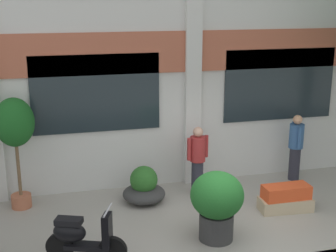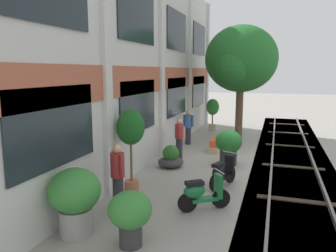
{
  "view_description": "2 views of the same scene",
  "coord_description": "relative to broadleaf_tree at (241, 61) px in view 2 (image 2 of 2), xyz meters",
  "views": [
    {
      "loc": [
        -3.1,
        -7.27,
        4.28
      ],
      "look_at": [
        -0.99,
        1.06,
        1.89
      ],
      "focal_mm": 50.0,
      "sensor_mm": 36.0,
      "label": 1
    },
    {
      "loc": [
        -12.11,
        -1.62,
        3.41
      ],
      "look_at": [
        -1.31,
        1.98,
        1.48
      ],
      "focal_mm": 35.0,
      "sensor_mm": 36.0,
      "label": 2
    }
  ],
  "objects": [
    {
      "name": "ground_plane",
      "position": [
        -4.41,
        -0.13,
        -3.88
      ],
      "size": [
        80.0,
        80.0,
        0.0
      ],
      "primitive_type": "plane",
      "color": "#9E998E"
    },
    {
      "name": "apartment_facade",
      "position": [
        -4.41,
        2.84,
        -0.16
      ],
      "size": [
        17.72,
        0.64,
        7.46
      ],
      "color": "silver",
      "rests_on": "ground"
    },
    {
      "name": "potted_plant_stone_basin",
      "position": [
        -11.04,
        2.1,
        -3.04
      ],
      "size": [
        1.08,
        1.08,
        1.45
      ],
      "color": "gray",
      "rests_on": "ground"
    },
    {
      "name": "potted_plant_wide_bowl",
      "position": [
        -5.73,
        1.74,
        -3.57
      ],
      "size": [
        0.92,
        0.92,
        0.8
      ],
      "color": "#333333",
      "rests_on": "ground"
    },
    {
      "name": "potted_plant_low_pan",
      "position": [
        -8.28,
        2.1,
        -2.16
      ],
      "size": [
        0.79,
        0.79,
        2.35
      ],
      "color": "#B76647",
      "rests_on": "ground"
    },
    {
      "name": "resident_by_doorway",
      "position": [
        -4.52,
        1.78,
        -3.04
      ],
      "size": [
        0.51,
        0.34,
        1.57
      ],
      "rotation": [
        0.0,
        0.0,
        -1.31
      ],
      "color": "#282833",
      "rests_on": "ground"
    },
    {
      "name": "potted_plant_square_trough",
      "position": [
        -2.98,
        0.6,
        -3.62
      ],
      "size": [
        1.11,
        0.53,
        0.55
      ],
      "color": "tan",
      "rests_on": "ground"
    },
    {
      "name": "scooter_second_parked",
      "position": [
        -7.19,
        -0.33,
        -3.44
      ],
      "size": [
        1.32,
        0.7,
        0.98
      ],
      "rotation": [
        0.0,
        0.0,
        5.91
      ],
      "color": "black",
      "rests_on": "ground"
    },
    {
      "name": "broadleaf_tree",
      "position": [
        0.0,
        0.0,
        0.0
      ],
      "size": [
        3.67,
        3.49,
        5.6
      ],
      "color": "brown",
      "rests_on": "ground"
    },
    {
      "name": "potted_plant_fluted_column",
      "position": [
        -4.77,
        -0.17,
        -3.14
      ],
      "size": [
        0.96,
        0.96,
        1.29
      ],
      "color": "#333333",
      "rests_on": "ground"
    },
    {
      "name": "potted_plant_tall_urn",
      "position": [
        2.11,
        1.74,
        -2.66
      ],
      "size": [
        0.74,
        0.74,
        1.81
      ],
      "color": "tan",
      "rests_on": "ground"
    },
    {
      "name": "rail_tracks",
      "position": [
        -4.41,
        -2.42,
        -4.01
      ],
      "size": [
        25.36,
        2.8,
        0.43
      ],
      "color": "#423F3A",
      "rests_on": "ground"
    },
    {
      "name": "scooter_near_curb",
      "position": [
        -9.0,
        -0.13,
        -3.44
      ],
      "size": [
        0.88,
        1.17,
        0.98
      ],
      "rotation": [
        0.0,
        0.0,
        5.34
      ],
      "color": "black",
      "rests_on": "ground"
    },
    {
      "name": "resident_near_plants",
      "position": [
        -9.73,
        1.79,
        -2.97
      ],
      "size": [
        0.35,
        0.45,
        1.69
      ],
      "rotation": [
        0.0,
        0.0,
        -0.63
      ],
      "color": "#282833",
      "rests_on": "ground"
    },
    {
      "name": "potted_plant_glazed_jar",
      "position": [
        -11.08,
        0.83,
        -3.2
      ],
      "size": [
        0.86,
        0.86,
        1.12
      ],
      "color": "#333333",
      "rests_on": "ground"
    },
    {
      "name": "resident_watching_tracks",
      "position": [
        -1.97,
        2.1,
        -3.02
      ],
      "size": [
        0.34,
        0.52,
        1.6
      ],
      "rotation": [
        0.0,
        0.0,
        -0.17
      ],
      "color": "#282833",
      "rests_on": "ground"
    }
  ]
}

